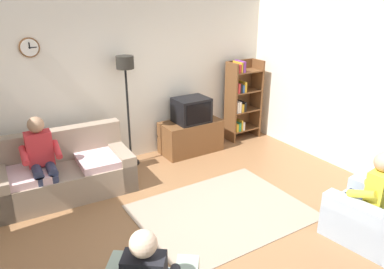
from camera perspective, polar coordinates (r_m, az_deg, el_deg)
ground_plane at (r=4.82m, az=3.76°, el=-14.37°), size 12.00×12.00×0.00m
back_wall_assembly at (r=6.43m, az=-9.98°, el=7.86°), size 6.20×0.17×2.70m
right_wall at (r=6.25m, az=26.06°, el=5.61°), size 0.12×5.80×2.70m
couch at (r=5.75m, az=-18.95°, el=-5.71°), size 1.94×0.97×0.90m
tv_stand at (r=6.84m, az=-0.18°, el=-0.30°), size 1.10×0.56×0.59m
tv at (r=6.65m, az=-0.08°, el=3.76°), size 0.60×0.49×0.44m
bookshelf at (r=7.40m, az=7.48°, el=5.31°), size 0.68×0.36×1.57m
floor_lamp at (r=6.08m, az=-10.06°, el=8.05°), size 0.28×0.28×1.85m
armchair_near_bookshelf at (r=5.01m, az=26.00°, el=-11.29°), size 0.91×0.98×0.90m
area_rug at (r=5.16m, az=4.56°, el=-11.68°), size 2.20×1.70×0.01m
person_on_couch at (r=5.44m, az=-22.05°, el=-3.17°), size 0.53×0.55×1.24m
person_in_right_armchair at (r=4.89m, az=25.65°, el=-7.79°), size 0.55×0.57×1.12m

